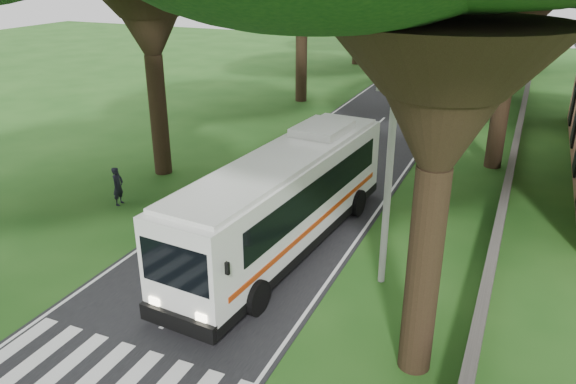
% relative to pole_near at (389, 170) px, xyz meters
% --- Properties ---
extents(ground, '(140.00, 140.00, 0.00)m').
position_rel_pole_near_xyz_m(ground, '(-5.50, -6.00, -4.18)').
color(ground, '#1A4413').
rests_on(ground, ground).
extents(road, '(8.00, 120.00, 0.04)m').
position_rel_pole_near_xyz_m(road, '(-5.50, 19.00, -4.17)').
color(road, black).
rests_on(road, ground).
extents(crosswalk, '(8.00, 3.00, 0.01)m').
position_rel_pole_near_xyz_m(crosswalk, '(-5.50, -8.00, -4.18)').
color(crosswalk, silver).
rests_on(crosswalk, ground).
extents(property_wall, '(0.35, 50.00, 1.20)m').
position_rel_pole_near_xyz_m(property_wall, '(3.50, 18.00, -3.58)').
color(property_wall, '#383533').
rests_on(property_wall, ground).
extents(pole_near, '(1.60, 0.24, 8.00)m').
position_rel_pole_near_xyz_m(pole_near, '(0.00, 0.00, 0.00)').
color(pole_near, gray).
rests_on(pole_near, ground).
extents(pole_mid, '(1.60, 0.24, 8.00)m').
position_rel_pole_near_xyz_m(pole_mid, '(0.00, 20.00, 0.00)').
color(pole_mid, gray).
rests_on(pole_mid, ground).
extents(pole_far, '(1.60, 0.24, 8.00)m').
position_rel_pole_near_xyz_m(pole_far, '(0.00, 40.00, 0.00)').
color(pole_far, gray).
rests_on(pole_far, ground).
extents(coach_bus, '(3.92, 13.31, 3.87)m').
position_rel_pole_near_xyz_m(coach_bus, '(-4.14, 0.98, -2.10)').
color(coach_bus, white).
rests_on(coach_bus, ground).
extents(distant_car_a, '(2.17, 4.29, 1.40)m').
position_rel_pole_near_xyz_m(distant_car_a, '(-6.42, 30.95, -3.45)').
color(distant_car_a, '#BCBDC1').
rests_on(distant_car_a, road).
extents(distant_car_c, '(3.17, 5.14, 1.39)m').
position_rel_pole_near_xyz_m(distant_car_c, '(-3.52, 56.83, -3.45)').
color(distant_car_c, maroon).
rests_on(distant_car_c, road).
extents(pedestrian, '(0.51, 0.71, 1.81)m').
position_rel_pole_near_xyz_m(pedestrian, '(-12.88, 1.68, -3.28)').
color(pedestrian, black).
rests_on(pedestrian, ground).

